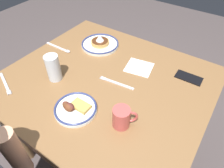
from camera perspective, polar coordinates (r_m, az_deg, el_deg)
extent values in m
plane|color=#4B4140|center=(1.70, -1.32, -17.48)|extent=(6.00, 6.00, 0.00)
cube|color=brown|center=(1.13, -1.89, 0.23)|extent=(1.10, 0.99, 0.05)
cylinder|color=brown|center=(1.55, 21.14, -7.85)|extent=(0.05, 0.05, 0.69)
cylinder|color=brown|center=(1.82, -5.86, 4.34)|extent=(0.05, 0.05, 0.69)
cylinder|color=brown|center=(1.51, -25.29, -11.92)|extent=(0.05, 0.05, 0.69)
cylinder|color=silver|center=(1.39, -3.37, 11.01)|extent=(0.25, 0.25, 0.01)
torus|color=navy|center=(1.38, -3.39, 11.43)|extent=(0.25, 0.25, 0.01)
cylinder|color=tan|center=(1.38, -3.39, 11.46)|extent=(0.12, 0.12, 0.01)
cylinder|color=#CD9449|center=(1.37, -3.41, 11.88)|extent=(0.12, 0.12, 0.01)
cylinder|color=#4C2814|center=(1.37, -3.43, 12.15)|extent=(0.11, 0.11, 0.00)
cone|color=white|center=(1.36, -3.47, 12.92)|extent=(0.05, 0.05, 0.04)
cylinder|color=white|center=(0.98, -10.21, -7.07)|extent=(0.20, 0.20, 0.01)
torus|color=navy|center=(0.97, -10.30, -6.62)|extent=(0.20, 0.20, 0.01)
cube|color=tan|center=(0.97, -8.85, -6.12)|extent=(0.09, 0.06, 0.02)
ellipsoid|color=brown|center=(0.96, -12.16, -6.44)|extent=(0.05, 0.04, 0.04)
ellipsoid|color=brown|center=(0.97, -12.66, -6.04)|extent=(0.04, 0.03, 0.03)
ellipsoid|color=brown|center=(0.98, -12.83, -5.73)|extent=(0.04, 0.03, 0.03)
ellipsoid|color=brown|center=(0.96, -11.98, -6.35)|extent=(0.05, 0.04, 0.04)
ellipsoid|color=brown|center=(0.97, -12.54, -6.21)|extent=(0.03, 0.03, 0.03)
cylinder|color=#BF4C47|center=(0.88, 2.63, -9.44)|extent=(0.08, 0.08, 0.10)
torus|color=#BF4C47|center=(0.89, 5.18, -9.27)|extent=(0.06, 0.05, 0.07)
cylinder|color=brown|center=(0.86, 2.70, -8.15)|extent=(0.07, 0.07, 0.01)
cylinder|color=silver|center=(1.12, -16.28, 4.43)|extent=(0.07, 0.07, 0.15)
cylinder|color=black|center=(1.14, -16.06, 3.56)|extent=(0.07, 0.07, 0.10)
cube|color=black|center=(1.20, 20.89, 1.70)|extent=(0.15, 0.08, 0.01)
cube|color=white|center=(1.21, 7.66, 4.69)|extent=(0.17, 0.17, 0.00)
cube|color=silver|center=(1.24, -28.02, 0.23)|extent=(0.19, 0.08, 0.01)
cube|color=silver|center=(1.17, -27.51, -2.34)|extent=(0.03, 0.01, 0.00)
cube|color=silver|center=(1.17, -27.24, -2.23)|extent=(0.03, 0.01, 0.00)
cube|color=silver|center=(1.17, -26.97, -2.11)|extent=(0.03, 0.01, 0.00)
cube|color=silver|center=(1.17, -26.69, -2.00)|extent=(0.03, 0.01, 0.00)
cube|color=silver|center=(1.09, 1.43, 0.21)|extent=(0.20, 0.04, 0.01)
cube|color=silver|center=(1.13, -2.40, 1.95)|extent=(0.03, 0.01, 0.00)
cube|color=silver|center=(1.12, -2.55, 1.77)|extent=(0.03, 0.01, 0.00)
cube|color=silver|center=(1.12, -2.70, 1.59)|extent=(0.03, 0.01, 0.00)
cube|color=silver|center=(1.12, -2.85, 1.41)|extent=(0.03, 0.01, 0.00)
cube|color=silver|center=(1.42, -15.14, 10.01)|extent=(0.20, 0.02, 0.01)
ellipsoid|color=silver|center=(1.36, -12.51, 9.07)|extent=(0.04, 0.03, 0.01)
cylinder|color=#E1A47F|center=(0.88, -25.71, -17.24)|extent=(0.07, 0.07, 0.26)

